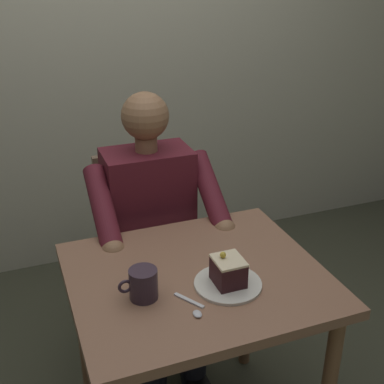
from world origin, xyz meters
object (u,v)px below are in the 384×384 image
(dining_table, at_px, (197,302))
(seated_person, at_px, (155,235))
(coffee_cup, at_px, (143,283))
(dessert_spoon, at_px, (193,308))
(chair, at_px, (145,243))
(cake_slice, at_px, (228,271))

(dining_table, bearing_deg, seated_person, -90.00)
(dining_table, xyz_separation_m, coffee_cup, (0.20, 0.06, 0.16))
(seated_person, distance_m, dessert_spoon, 0.67)
(dessert_spoon, bearing_deg, chair, -95.24)
(dining_table, height_order, coffee_cup, coffee_cup)
(dessert_spoon, bearing_deg, coffee_cup, -40.61)
(coffee_cup, height_order, dessert_spoon, coffee_cup)
(chair, height_order, dessert_spoon, chair)
(cake_slice, bearing_deg, dining_table, -54.01)
(chair, distance_m, dessert_spoon, 0.87)
(dining_table, relative_size, seated_person, 0.67)
(dining_table, xyz_separation_m, chair, (0.00, -0.66, -0.14))
(seated_person, height_order, coffee_cup, seated_person)
(cake_slice, bearing_deg, dessert_spoon, 26.36)
(seated_person, bearing_deg, dining_table, 90.00)
(seated_person, distance_m, cake_slice, 0.61)
(dining_table, height_order, cake_slice, cake_slice)
(chair, relative_size, seated_person, 0.74)
(seated_person, relative_size, coffee_cup, 10.01)
(seated_person, height_order, dessert_spoon, seated_person)
(cake_slice, height_order, dessert_spoon, cake_slice)
(cake_slice, xyz_separation_m, dessert_spoon, (0.14, 0.07, -0.05))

